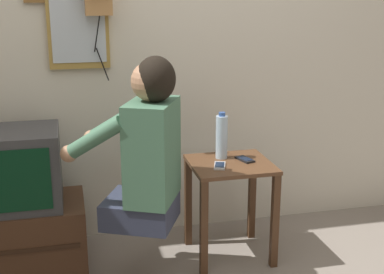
% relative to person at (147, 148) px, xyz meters
% --- Properties ---
extents(wall_back, '(6.80, 0.05, 2.55)m').
position_rel_person_xyz_m(wall_back, '(0.15, 0.64, 0.52)').
color(wall_back, beige).
rests_on(wall_back, ground_plane).
extents(side_table, '(0.46, 0.43, 0.58)m').
position_rel_person_xyz_m(side_table, '(0.51, 0.16, -0.32)').
color(side_table, '#51331E').
rests_on(side_table, ground_plane).
extents(person, '(0.63, 0.55, 0.89)m').
position_rel_person_xyz_m(person, '(0.00, 0.00, 0.00)').
color(person, '#2D3347').
rests_on(person, ground_plane).
extents(tv_stand, '(0.74, 0.45, 0.39)m').
position_rel_person_xyz_m(tv_stand, '(-0.69, 0.29, -0.56)').
color(tv_stand, '#422819').
rests_on(tv_stand, ground_plane).
extents(television, '(0.54, 0.42, 0.43)m').
position_rel_person_xyz_m(television, '(-0.71, 0.29, -0.16)').
color(television, '#38383A').
rests_on(television, tv_stand).
extents(wall_mirror, '(0.35, 0.04, 0.74)m').
position_rel_person_xyz_m(wall_mirror, '(-0.29, 0.59, 0.70)').
color(wall_mirror, olive).
extents(cell_phone_held, '(0.10, 0.14, 0.01)m').
position_rel_person_xyz_m(cell_phone_held, '(0.43, 0.11, -0.17)').
color(cell_phone_held, silver).
rests_on(cell_phone_held, side_table).
extents(cell_phone_spare, '(0.09, 0.14, 0.01)m').
position_rel_person_xyz_m(cell_phone_spare, '(0.60, 0.18, -0.17)').
color(cell_phone_spare, black).
rests_on(cell_phone_spare, side_table).
extents(water_bottle, '(0.07, 0.07, 0.27)m').
position_rel_person_xyz_m(water_bottle, '(0.48, 0.26, -0.04)').
color(water_bottle, '#ADC6DB').
rests_on(water_bottle, side_table).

